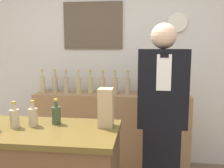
% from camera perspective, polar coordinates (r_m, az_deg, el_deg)
% --- Properties ---
extents(back_wall, '(5.20, 0.09, 2.70)m').
position_cam_1_polar(back_wall, '(3.28, -0.55, 5.63)').
color(back_wall, silver).
rests_on(back_wall, ground_plane).
extents(back_shelf, '(1.91, 0.36, 0.94)m').
position_cam_1_polar(back_shelf, '(3.21, -0.19, -10.57)').
color(back_shelf, '#9E754C').
rests_on(back_shelf, ground_plane).
extents(shopkeeper, '(0.44, 0.27, 1.73)m').
position_cam_1_polar(shopkeeper, '(2.35, 11.20, -7.91)').
color(shopkeeper, black).
rests_on(shopkeeper, ground_plane).
extents(potted_plant, '(0.27, 0.27, 0.34)m').
position_cam_1_polar(potted_plant, '(3.06, 10.66, 0.98)').
color(potted_plant, '#4C3D2D').
rests_on(potted_plant, back_shelf).
extents(paper_bag, '(0.11, 0.12, 0.29)m').
position_cam_1_polar(paper_bag, '(1.90, -1.42, -5.41)').
color(paper_bag, tan).
rests_on(paper_bag, display_counter).
extents(counter_bottle_2, '(0.07, 0.07, 0.20)m').
position_cam_1_polar(counter_bottle_2, '(2.03, -21.39, -7.19)').
color(counter_bottle_2, tan).
rests_on(counter_bottle_2, display_counter).
extents(counter_bottle_3, '(0.07, 0.07, 0.20)m').
position_cam_1_polar(counter_bottle_3, '(2.02, -17.61, -7.07)').
color(counter_bottle_3, tan).
rests_on(counter_bottle_3, display_counter).
extents(counter_bottle_4, '(0.07, 0.07, 0.20)m').
position_cam_1_polar(counter_bottle_4, '(2.03, -12.64, -6.83)').
color(counter_bottle_4, '#36482C').
rests_on(counter_bottle_4, display_counter).
extents(shelf_bottle_0, '(0.07, 0.07, 0.30)m').
position_cam_1_polar(shelf_bottle_0, '(3.28, -15.58, 0.01)').
color(shelf_bottle_0, tan).
rests_on(shelf_bottle_0, back_shelf).
extents(shelf_bottle_1, '(0.07, 0.07, 0.30)m').
position_cam_1_polar(shelf_bottle_1, '(3.25, -12.88, 0.04)').
color(shelf_bottle_1, tan).
rests_on(shelf_bottle_1, back_shelf).
extents(shelf_bottle_2, '(0.07, 0.07, 0.30)m').
position_cam_1_polar(shelf_bottle_2, '(3.18, -10.44, -0.09)').
color(shelf_bottle_2, tan).
rests_on(shelf_bottle_2, back_shelf).
extents(shelf_bottle_3, '(0.07, 0.07, 0.30)m').
position_cam_1_polar(shelf_bottle_3, '(3.14, -7.69, -0.10)').
color(shelf_bottle_3, tan).
rests_on(shelf_bottle_3, back_shelf).
extents(shelf_bottle_4, '(0.07, 0.07, 0.30)m').
position_cam_1_polar(shelf_bottle_4, '(3.11, -4.94, -0.16)').
color(shelf_bottle_4, tan).
rests_on(shelf_bottle_4, back_shelf).
extents(shelf_bottle_5, '(0.07, 0.07, 0.30)m').
position_cam_1_polar(shelf_bottle_5, '(3.07, -2.17, -0.24)').
color(shelf_bottle_5, tan).
rests_on(shelf_bottle_5, back_shelf).
extents(shelf_bottle_6, '(0.07, 0.07, 0.30)m').
position_cam_1_polar(shelf_bottle_6, '(3.05, 0.70, -0.29)').
color(shelf_bottle_6, tan).
rests_on(shelf_bottle_6, back_shelf).
extents(shelf_bottle_7, '(0.07, 0.07, 0.30)m').
position_cam_1_polar(shelf_bottle_7, '(3.03, 3.59, -0.36)').
color(shelf_bottle_7, tan).
rests_on(shelf_bottle_7, back_shelf).
extents(shelf_bottle_8, '(0.07, 0.07, 0.30)m').
position_cam_1_polar(shelf_bottle_8, '(3.05, 6.51, -0.35)').
color(shelf_bottle_8, tan).
rests_on(shelf_bottle_8, back_shelf).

